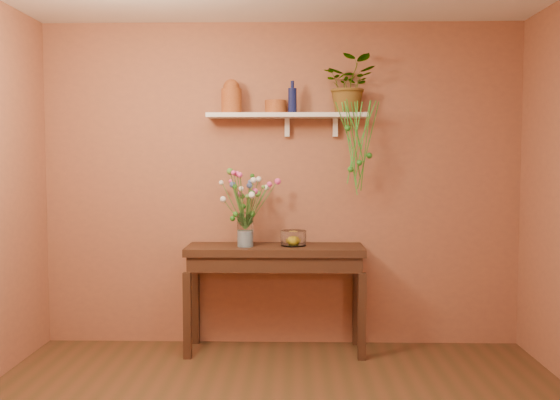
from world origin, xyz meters
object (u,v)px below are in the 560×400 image
sideboard (275,261)px  terracotta_jug (231,97)px  glass_vase (245,232)px  blue_bottle (292,100)px  glass_bowl (293,239)px  bouquet (246,193)px  spider_plant (350,85)px

sideboard → terracotta_jug: (-0.36, 0.10, 1.33)m
sideboard → glass_vase: bearing=-169.9°
glass_vase → blue_bottle: bearing=19.7°
glass_vase → glass_bowl: (0.39, 0.06, -0.06)m
bouquet → glass_bowl: (0.38, 0.05, -0.38)m
glass_vase → terracotta_jug: bearing=130.4°
blue_bottle → spider_plant: 0.49m
blue_bottle → bouquet: bearing=-161.2°
blue_bottle → glass_bowl: (0.01, -0.08, -1.12)m
glass_vase → bouquet: bearing=49.4°
glass_vase → glass_bowl: bearing=8.7°
sideboard → glass_bowl: 0.24m
terracotta_jug → glass_bowl: bearing=-9.3°
sideboard → glass_bowl: size_ratio=6.92×
bouquet → glass_bowl: size_ratio=2.48×
terracotta_jug → glass_vase: size_ratio=1.02×
glass_vase → sideboard: bearing=10.1°
bouquet → terracotta_jug: bearing=134.6°
sideboard → blue_bottle: (0.14, 0.09, 1.30)m
terracotta_jug → spider_plant: spider_plant is taller
spider_plant → glass_bowl: spider_plant is taller
blue_bottle → terracotta_jug: bearing=179.3°
glass_bowl → spider_plant: bearing=14.8°
sideboard → terracotta_jug: bearing=164.6°
blue_bottle → sideboard: bearing=-146.3°
terracotta_jug → spider_plant: 0.97m
sideboard → terracotta_jug: size_ratio=5.18×
sideboard → terracotta_jug: 1.38m
blue_bottle → glass_vase: size_ratio=0.96×
blue_bottle → glass_bowl: size_ratio=1.26×
blue_bottle → glass_vase: blue_bottle is taller
sideboard → bouquet: size_ratio=2.79×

